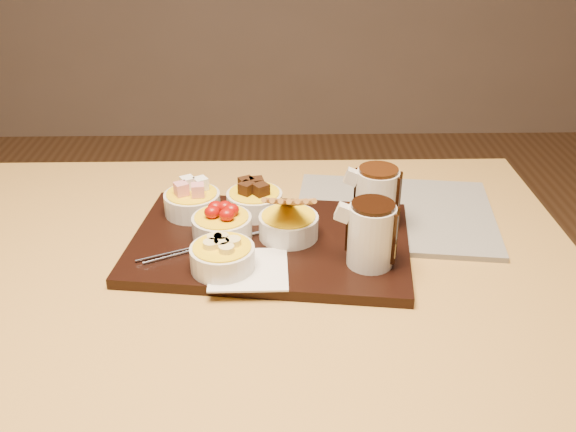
{
  "coord_description": "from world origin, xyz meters",
  "views": [
    {
      "loc": [
        0.09,
        -0.9,
        1.31
      ],
      "look_at": [
        0.11,
        0.03,
        0.81
      ],
      "focal_mm": 40.0,
      "sensor_mm": 36.0,
      "label": 1
    }
  ],
  "objects_px": {
    "dining_table": "(223,307)",
    "serving_board": "(270,243)",
    "bowl_strawberries": "(222,227)",
    "newspaper": "(394,214)",
    "pitcher_dark_chocolate": "(371,236)",
    "pitcher_milk_chocolate": "(377,198)"
  },
  "relations": [
    {
      "from": "pitcher_milk_chocolate",
      "to": "dining_table",
      "type": "bearing_deg",
      "value": -155.94
    },
    {
      "from": "dining_table",
      "to": "serving_board",
      "type": "height_order",
      "value": "serving_board"
    },
    {
      "from": "bowl_strawberries",
      "to": "pitcher_dark_chocolate",
      "type": "relative_size",
      "value": 1.01
    },
    {
      "from": "serving_board",
      "to": "newspaper",
      "type": "height_order",
      "value": "serving_board"
    },
    {
      "from": "bowl_strawberries",
      "to": "newspaper",
      "type": "bearing_deg",
      "value": 18.33
    },
    {
      "from": "bowl_strawberries",
      "to": "dining_table",
      "type": "bearing_deg",
      "value": -93.01
    },
    {
      "from": "dining_table",
      "to": "serving_board",
      "type": "bearing_deg",
      "value": 21.47
    },
    {
      "from": "bowl_strawberries",
      "to": "pitcher_dark_chocolate",
      "type": "bearing_deg",
      "value": -20.1
    },
    {
      "from": "dining_table",
      "to": "pitcher_milk_chocolate",
      "type": "height_order",
      "value": "pitcher_milk_chocolate"
    },
    {
      "from": "dining_table",
      "to": "newspaper",
      "type": "distance_m",
      "value": 0.36
    },
    {
      "from": "serving_board",
      "to": "pitcher_milk_chocolate",
      "type": "distance_m",
      "value": 0.2
    },
    {
      "from": "dining_table",
      "to": "bowl_strawberries",
      "type": "xyz_separation_m",
      "value": [
        0.0,
        0.04,
        0.14
      ]
    },
    {
      "from": "bowl_strawberries",
      "to": "pitcher_milk_chocolate",
      "type": "xyz_separation_m",
      "value": [
        0.26,
        0.04,
        0.03
      ]
    },
    {
      "from": "serving_board",
      "to": "pitcher_dark_chocolate",
      "type": "xyz_separation_m",
      "value": [
        0.16,
        -0.08,
        0.06
      ]
    },
    {
      "from": "newspaper",
      "to": "pitcher_dark_chocolate",
      "type": "bearing_deg",
      "value": -103.18
    },
    {
      "from": "pitcher_dark_chocolate",
      "to": "serving_board",
      "type": "bearing_deg",
      "value": 160.02
    },
    {
      "from": "dining_table",
      "to": "newspaper",
      "type": "xyz_separation_m",
      "value": [
        0.31,
        0.14,
        0.1
      ]
    },
    {
      "from": "pitcher_dark_chocolate",
      "to": "dining_table",
      "type": "bearing_deg",
      "value": 175.88
    },
    {
      "from": "pitcher_dark_chocolate",
      "to": "newspaper",
      "type": "relative_size",
      "value": 0.28
    },
    {
      "from": "serving_board",
      "to": "bowl_strawberries",
      "type": "height_order",
      "value": "bowl_strawberries"
    },
    {
      "from": "serving_board",
      "to": "pitcher_dark_chocolate",
      "type": "bearing_deg",
      "value": -19.98
    },
    {
      "from": "bowl_strawberries",
      "to": "pitcher_dark_chocolate",
      "type": "height_order",
      "value": "pitcher_dark_chocolate"
    }
  ]
}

